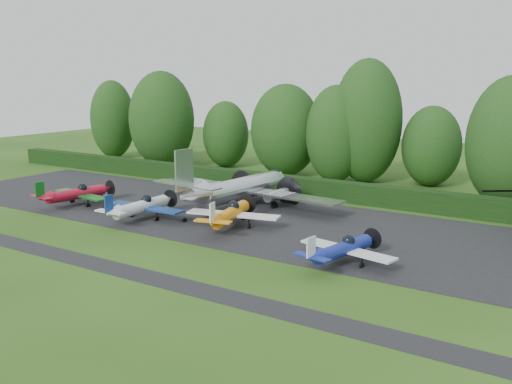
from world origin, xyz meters
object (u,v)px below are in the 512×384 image
Objects in this scene: light_plane_red at (77,194)px; light_plane_white at (142,206)px; transport_plane at (240,188)px; light_plane_orange at (231,214)px; light_plane_blue at (343,249)px.

light_plane_red is 9.25m from light_plane_white.
light_plane_red is at bearing -154.36° from transport_plane.
light_plane_orange reaches higher than light_plane_blue.
transport_plane is 2.56× the size of light_plane_red.
light_plane_white is 0.98× the size of light_plane_orange.
light_plane_orange reaches higher than light_plane_red.
light_plane_orange is (8.16, 1.97, 0.03)m from light_plane_white.
light_plane_orange reaches higher than light_plane_white.
light_plane_orange is 12.19m from light_plane_blue.
light_plane_blue is at bearing -13.11° from light_plane_red.
light_plane_white is 8.40m from light_plane_orange.
light_plane_blue is (15.43, -10.52, -0.71)m from transport_plane.
transport_plane reaches higher than light_plane_red.
transport_plane is at bearing 134.55° from light_plane_blue.
light_plane_white is (9.22, -0.70, 0.02)m from light_plane_red.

